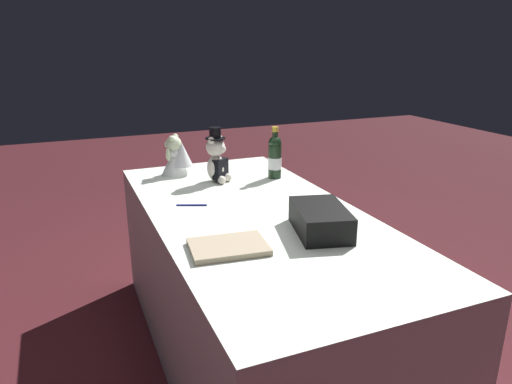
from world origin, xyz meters
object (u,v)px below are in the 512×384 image
at_px(teddy_bear_groom, 217,159).
at_px(signing_pen, 191,205).
at_px(champagne_bottle, 275,156).
at_px(teddy_bear_bride, 177,157).
at_px(gift_case_black, 321,220).
at_px(guestbook, 228,247).

bearing_deg(teddy_bear_groom, signing_pen, 143.95).
bearing_deg(champagne_bottle, teddy_bear_groom, 80.24).
bearing_deg(teddy_bear_bride, champagne_bottle, -119.99).
bearing_deg(gift_case_black, teddy_bear_bride, 17.01).
bearing_deg(signing_pen, teddy_bear_bride, -7.55).
xyz_separation_m(teddy_bear_groom, guestbook, (-0.87, 0.25, -0.12)).
relative_size(champagne_bottle, signing_pen, 2.06).
xyz_separation_m(teddy_bear_groom, teddy_bear_bride, (0.23, 0.17, -0.02)).
xyz_separation_m(teddy_bear_bride, signing_pen, (-0.57, 0.08, -0.10)).
bearing_deg(champagne_bottle, guestbook, 145.00).
bearing_deg(signing_pen, champagne_bottle, -63.75).
bearing_deg(guestbook, teddy_bear_bride, 2.53).
distance_m(teddy_bear_groom, teddy_bear_bride, 0.29).
bearing_deg(gift_case_black, signing_pen, 38.22).
xyz_separation_m(teddy_bear_groom, signing_pen, (-0.34, 0.25, -0.12)).
distance_m(signing_pen, guestbook, 0.53).
xyz_separation_m(champagne_bottle, signing_pen, (-0.28, 0.57, -0.12)).
bearing_deg(signing_pen, teddy_bear_groom, -36.05).
distance_m(teddy_bear_groom, champagne_bottle, 0.33).
height_order(champagne_bottle, guestbook, champagne_bottle).
bearing_deg(guestbook, champagne_bottle, -28.64).
bearing_deg(teddy_bear_groom, gift_case_black, -169.31).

